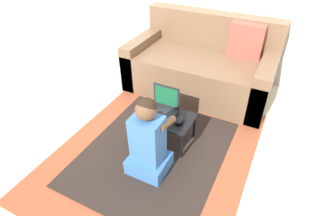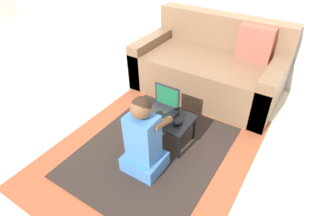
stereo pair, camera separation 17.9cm
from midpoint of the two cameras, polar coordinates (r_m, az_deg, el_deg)
ground_plane at (r=2.44m, az=-3.23°, el=-8.37°), size 16.00×16.00×0.00m
area_rug at (r=2.39m, az=-5.09°, el=-9.53°), size 1.62×1.96×0.01m
couch at (r=3.13m, az=5.91°, el=9.20°), size 1.62×0.92×0.82m
laptop_desk at (r=2.34m, az=-3.09°, el=-2.44°), size 0.53×0.34×0.28m
laptop at (r=2.33m, az=-3.50°, el=-0.43°), size 0.25×0.24×0.24m
computer_mouse at (r=2.24m, az=0.19°, el=-2.72°), size 0.07×0.11×0.04m
person_seated at (r=2.05m, az=-6.86°, el=-7.40°), size 0.31×0.37×0.71m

